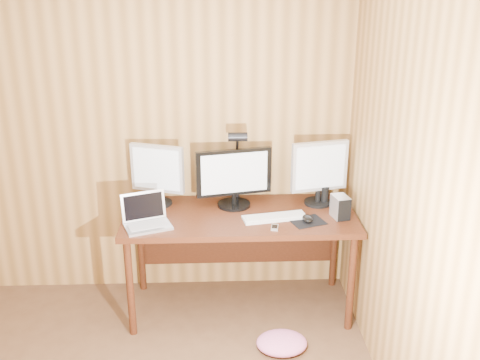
{
  "coord_description": "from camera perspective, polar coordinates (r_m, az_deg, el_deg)",
  "views": [
    {
      "loc": [
        0.79,
        -1.92,
        2.33
      ],
      "look_at": [
        0.93,
        1.58,
        1.02
      ],
      "focal_mm": 42.0,
      "sensor_mm": 36.0,
      "label": 1
    }
  ],
  "objects": [
    {
      "name": "room_shell",
      "position": [
        2.34,
        -21.96,
        -8.62
      ],
      "size": [
        4.0,
        4.0,
        4.0
      ],
      "color": "#533620",
      "rests_on": "ground"
    },
    {
      "name": "desk",
      "position": [
        4.0,
        -0.07,
        -4.65
      ],
      "size": [
        1.6,
        0.7,
        0.75
      ],
      "color": "#3E1B0D",
      "rests_on": "floor"
    },
    {
      "name": "monitor_center",
      "position": [
        3.94,
        -0.62,
        0.29
      ],
      "size": [
        0.53,
        0.24,
        0.42
      ],
      "rotation": [
        0.0,
        0.0,
        0.21
      ],
      "color": "black",
      "rests_on": "desk"
    },
    {
      "name": "monitor_left",
      "position": [
        4.0,
        -8.39,
        0.71
      ],
      "size": [
        0.38,
        0.19,
        0.44
      ],
      "rotation": [
        0.0,
        0.0,
        -0.34
      ],
      "color": "black",
      "rests_on": "desk"
    },
    {
      "name": "monitor_right",
      "position": [
        4.0,
        8.06,
        0.92
      ],
      "size": [
        0.41,
        0.2,
        0.47
      ],
      "rotation": [
        0.0,
        0.0,
        0.23
      ],
      "color": "black",
      "rests_on": "desk"
    },
    {
      "name": "laptop",
      "position": [
        3.76,
        -9.53,
        -3.79
      ],
      "size": [
        0.35,
        0.31,
        0.21
      ],
      "rotation": [
        0.0,
        0.0,
        0.35
      ],
      "color": "silver",
      "rests_on": "desk"
    },
    {
      "name": "keyboard",
      "position": [
        3.82,
        3.52,
        -3.79
      ],
      "size": [
        0.45,
        0.21,
        0.02
      ],
      "rotation": [
        0.0,
        0.0,
        0.19
      ],
      "color": "white",
      "rests_on": "desk"
    },
    {
      "name": "mousepad",
      "position": [
        3.8,
        6.87,
        -4.2
      ],
      "size": [
        0.26,
        0.24,
        0.0
      ],
      "primitive_type": "cube",
      "rotation": [
        0.0,
        0.0,
        0.34
      ],
      "color": "black",
      "rests_on": "desk"
    },
    {
      "name": "mouse",
      "position": [
        3.79,
        6.88,
        -3.91
      ],
      "size": [
        0.09,
        0.12,
        0.04
      ],
      "primitive_type": "ellipsoid",
      "rotation": [
        0.0,
        0.0,
        0.15
      ],
      "color": "black",
      "rests_on": "mousepad"
    },
    {
      "name": "hard_drive",
      "position": [
        3.86,
        10.16,
        -2.72
      ],
      "size": [
        0.12,
        0.16,
        0.15
      ],
      "rotation": [
        0.0,
        0.0,
        0.22
      ],
      "color": "silver",
      "rests_on": "desk"
    },
    {
      "name": "phone",
      "position": [
        3.68,
        3.55,
        -4.82
      ],
      "size": [
        0.06,
        0.1,
        0.01
      ],
      "rotation": [
        0.0,
        0.0,
        -0.17
      ],
      "color": "silver",
      "rests_on": "desk"
    },
    {
      "name": "speaker",
      "position": [
        4.07,
        8.62,
        -1.58
      ],
      "size": [
        0.05,
        0.05,
        0.13
      ],
      "primitive_type": "cylinder",
      "color": "black",
      "rests_on": "desk"
    },
    {
      "name": "desk_lamp",
      "position": [
        3.95,
        -0.26,
        2.49
      ],
      "size": [
        0.13,
        0.19,
        0.58
      ],
      "rotation": [
        0.0,
        0.0,
        0.02
      ],
      "color": "black",
      "rests_on": "desk"
    },
    {
      "name": "fabric_pile",
      "position": [
        3.82,
        4.26,
        -16.18
      ],
      "size": [
        0.35,
        0.29,
        0.11
      ],
      "primitive_type": null,
      "rotation": [
        0.0,
        0.0,
        -0.06
      ],
      "color": "pink",
      "rests_on": "floor"
    }
  ]
}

